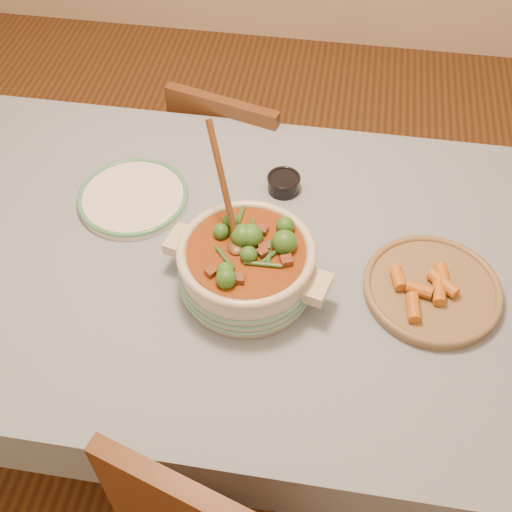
{
  "coord_description": "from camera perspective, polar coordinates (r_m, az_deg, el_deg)",
  "views": [
    {
      "loc": [
        0.26,
        -1.0,
        1.99
      ],
      "look_at": [
        0.11,
        -0.08,
        0.87
      ],
      "focal_mm": 45.0,
      "sensor_mm": 36.0,
      "label": 1
    }
  ],
  "objects": [
    {
      "name": "condiment_bowl",
      "position": [
        1.75,
        2.47,
        6.55
      ],
      "size": [
        0.1,
        0.1,
        0.05
      ],
      "rotation": [
        0.0,
        0.0,
        0.11
      ],
      "color": "black",
      "rests_on": "dining_table"
    },
    {
      "name": "chair_far",
      "position": [
        2.28,
        -1.69,
        8.02
      ],
      "size": [
        0.46,
        0.46,
        0.8
      ],
      "rotation": [
        0.0,
        0.0,
        2.88
      ],
      "color": "brown",
      "rests_on": "floor"
    },
    {
      "name": "floor",
      "position": [
        2.24,
        -2.58,
        -12.42
      ],
      "size": [
        4.5,
        4.5,
        0.0
      ],
      "primitive_type": "plane",
      "color": "#4E2A16",
      "rests_on": "ground"
    },
    {
      "name": "white_plate",
      "position": [
        1.76,
        -10.86,
        5.16
      ],
      "size": [
        0.35,
        0.35,
        0.03
      ],
      "rotation": [
        0.0,
        0.0,
        -0.22
      ],
      "color": "white",
      "rests_on": "dining_table"
    },
    {
      "name": "fried_plate",
      "position": [
        1.57,
        15.41,
        -2.73
      ],
      "size": [
        0.39,
        0.39,
        0.05
      ],
      "rotation": [
        0.0,
        0.0,
        0.25
      ],
      "color": "olive",
      "rests_on": "dining_table"
    },
    {
      "name": "dining_table",
      "position": [
        1.68,
        -3.36,
        -1.9
      ],
      "size": [
        1.68,
        1.08,
        0.76
      ],
      "color": "brown",
      "rests_on": "floor"
    },
    {
      "name": "stew_casserole",
      "position": [
        1.49,
        -0.88,
        -0.62
      ],
      "size": [
        0.41,
        0.38,
        0.38
      ],
      "rotation": [
        0.0,
        0.0,
        -0.26
      ],
      "color": "beige",
      "rests_on": "dining_table"
    }
  ]
}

